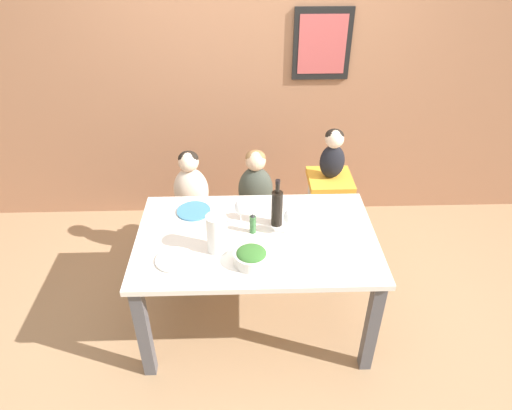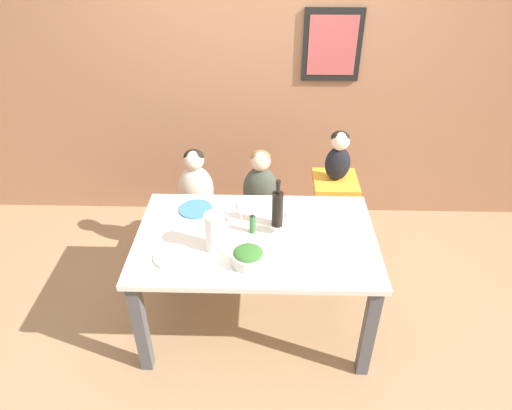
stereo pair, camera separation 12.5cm
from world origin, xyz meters
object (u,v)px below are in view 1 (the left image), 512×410
at_px(person_child_left, 191,184).
at_px(wine_bottle, 277,207).
at_px(person_baby_right, 333,152).
at_px(dinner_plate_front_left, 175,260).
at_px(dinner_plate_back_left, 194,211).
at_px(paper_towel_roll, 217,233).
at_px(salad_bowl_large, 251,256).
at_px(wine_glass_far, 240,208).
at_px(chair_far_left, 194,219).
at_px(chair_far_center, 256,218).
at_px(chair_right_highchair, 328,197).
at_px(wine_glass_near, 290,217).
at_px(person_child_center, 256,183).

bearing_deg(person_child_left, wine_bottle, -43.73).
xyz_separation_m(person_baby_right, dinner_plate_front_left, (-1.02, -0.89, -0.19)).
distance_m(person_baby_right, wine_bottle, 0.71).
bearing_deg(person_child_left, dinner_plate_back_left, -81.60).
distance_m(paper_towel_roll, salad_bowl_large, 0.24).
xyz_separation_m(person_baby_right, wine_glass_far, (-0.65, -0.56, -0.08)).
bearing_deg(salad_bowl_large, chair_far_left, 114.74).
height_order(chair_far_center, chair_right_highchair, chair_right_highchair).
bearing_deg(wine_glass_near, paper_towel_roll, -162.53).
bearing_deg(wine_glass_near, chair_right_highchair, 61.30).
bearing_deg(wine_glass_near, salad_bowl_large, -132.46).
distance_m(chair_far_center, dinner_plate_back_left, 0.69).
relative_size(chair_right_highchair, person_child_left, 1.48).
xyz_separation_m(chair_far_center, person_baby_right, (0.55, 0.00, 0.56)).
xyz_separation_m(chair_far_center, paper_towel_roll, (-0.24, -0.80, 0.48)).
relative_size(person_baby_right, paper_towel_roll, 1.58).
distance_m(salad_bowl_large, dinner_plate_front_left, 0.43).
bearing_deg(person_baby_right, salad_bowl_large, -122.96).
bearing_deg(person_child_center, salad_bowl_large, -93.14).
bearing_deg(salad_bowl_large, chair_right_highchair, 57.01).
xyz_separation_m(chair_far_center, salad_bowl_large, (-0.05, -0.92, 0.41)).
distance_m(chair_far_center, paper_towel_roll, 0.96).
bearing_deg(chair_far_left, wine_glass_near, -45.35).
bearing_deg(person_baby_right, chair_far_left, -179.93).
relative_size(person_child_center, dinner_plate_front_left, 2.28).
bearing_deg(wine_glass_far, person_child_center, 78.98).
height_order(chair_far_center, paper_towel_roll, paper_towel_roll).
height_order(wine_bottle, paper_towel_roll, wine_bottle).
height_order(person_child_left, paper_towel_roll, paper_towel_roll).
bearing_deg(wine_bottle, person_baby_right, 52.50).
bearing_deg(chair_far_left, paper_towel_roll, -73.88).
height_order(person_child_left, wine_bottle, wine_bottle).
bearing_deg(person_child_left, chair_right_highchair, -0.05).
bearing_deg(paper_towel_roll, chair_right_highchair, 45.33).
distance_m(wine_bottle, salad_bowl_large, 0.40).
bearing_deg(wine_bottle, wine_glass_near, -56.36).
xyz_separation_m(person_child_left, dinner_plate_back_left, (0.06, -0.41, 0.05)).
bearing_deg(chair_right_highchair, chair_far_center, 180.00).
xyz_separation_m(person_child_center, paper_towel_roll, (-0.24, -0.80, 0.16)).
bearing_deg(wine_glass_far, wine_bottle, -1.54).
xyz_separation_m(chair_far_center, dinner_plate_front_left, (-0.48, -0.88, 0.37)).
height_order(person_child_center, person_baby_right, person_baby_right).
xyz_separation_m(chair_far_left, salad_bowl_large, (0.42, -0.92, 0.41)).
height_order(chair_right_highchair, person_baby_right, person_baby_right).
distance_m(chair_right_highchair, person_baby_right, 0.37).
height_order(chair_far_left, wine_bottle, wine_bottle).
bearing_deg(salad_bowl_large, person_child_left, 114.72).
distance_m(salad_bowl_large, dinner_plate_back_left, 0.62).
relative_size(person_baby_right, wine_glass_far, 2.12).
xyz_separation_m(wine_bottle, wine_glass_near, (0.07, -0.10, -0.00)).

